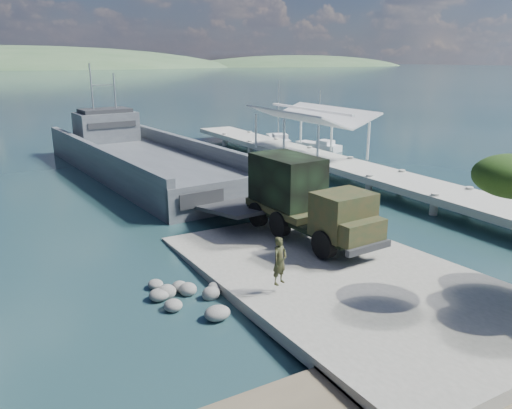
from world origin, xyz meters
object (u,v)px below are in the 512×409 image
Objects in this scene: pier at (316,151)px; landing_craft at (145,164)px; sailboat_near at (319,146)px; military_truck at (304,199)px; sailboat_far at (278,140)px; soldier at (280,270)px.

landing_craft is at bearing 158.21° from pier.
sailboat_near reaches higher than pier.
landing_craft is 5.18× the size of sailboat_near.
sailboat_near reaches higher than military_truck.
pier is 6.81× the size of sailboat_near.
pier is at bearing -26.79° from landing_craft.
sailboat_far is at bearing 71.83° from pier.
pier is 10.03m from sailboat_near.
sailboat_far is (-1.79, 5.50, 0.05)m from sailboat_near.
military_truck reaches higher than soldier.
sailboat_near is at bearing 51.74° from pier.
landing_craft is 3.82× the size of military_truck.
sailboat_far reaches higher than military_truck.
sailboat_far is at bearing 37.68° from soldier.
sailboat_near is at bearing -51.33° from sailboat_far.
sailboat_far is (20.71, 33.43, -1.08)m from soldier.
sailboat_far reaches higher than sailboat_near.
soldier is at bearing -100.58° from landing_craft.
sailboat_far is at bearing 56.79° from military_truck.
sailboat_far reaches higher than pier.
landing_craft is at bearing 92.41° from military_truck.
pier is 22.70× the size of soldier.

